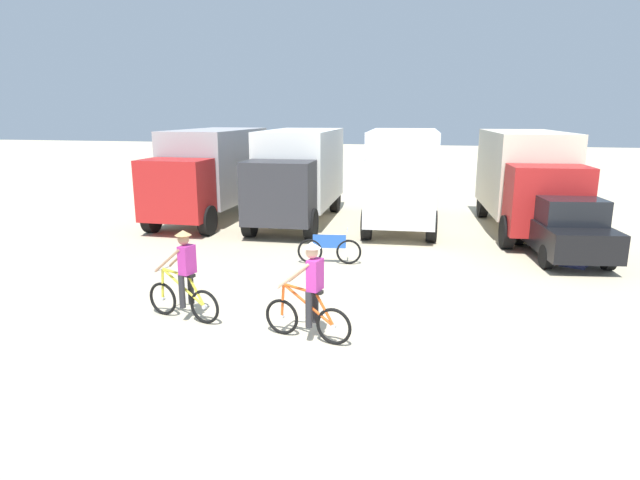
# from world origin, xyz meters

# --- Properties ---
(ground_plane) EXTENTS (120.00, 120.00, 0.00)m
(ground_plane) POSITION_xyz_m (0.00, 0.00, 0.00)
(ground_plane) COLOR beige
(box_truck_grey_hauler) EXTENTS (2.42, 6.76, 3.35)m
(box_truck_grey_hauler) POSITION_xyz_m (-6.14, 11.39, 1.87)
(box_truck_grey_hauler) COLOR #9E9EA3
(box_truck_grey_hauler) RESTS_ON ground
(box_truck_white_box) EXTENTS (2.59, 6.82, 3.35)m
(box_truck_white_box) POSITION_xyz_m (-2.75, 11.50, 1.87)
(box_truck_white_box) COLOR white
(box_truck_white_box) RESTS_ON ground
(box_truck_avon_van) EXTENTS (2.68, 6.85, 3.35)m
(box_truck_avon_van) POSITION_xyz_m (0.99, 11.99, 1.87)
(box_truck_avon_van) COLOR white
(box_truck_avon_van) RESTS_ON ground
(box_truck_cream_rv) EXTENTS (2.83, 6.90, 3.35)m
(box_truck_cream_rv) POSITION_xyz_m (5.19, 11.75, 1.87)
(box_truck_cream_rv) COLOR beige
(box_truck_cream_rv) RESTS_ON ground
(sedan_parked) EXTENTS (2.34, 4.41, 1.76)m
(sedan_parked) POSITION_xyz_m (5.74, 8.28, 0.88)
(sedan_parked) COLOR black
(sedan_parked) RESTS_ON ground
(cyclist_orange_shirt) EXTENTS (1.69, 0.61, 1.82)m
(cyclist_orange_shirt) POSITION_xyz_m (-2.48, 1.61, 0.85)
(cyclist_orange_shirt) COLOR black
(cyclist_orange_shirt) RESTS_ON ground
(cyclist_cowboy_hat) EXTENTS (1.70, 0.60, 1.82)m
(cyclist_cowboy_hat) POSITION_xyz_m (0.15, 1.19, 0.85)
(cyclist_cowboy_hat) COLOR black
(cyclist_cowboy_hat) RESTS_ON ground
(bicycle_spare) EXTENTS (1.72, 0.50, 0.97)m
(bicycle_spare) POSITION_xyz_m (-0.50, 6.16, 0.40)
(bicycle_spare) COLOR black
(bicycle_spare) RESTS_ON ground
(supply_crate) EXTENTS (0.81, 0.77, 0.45)m
(supply_crate) POSITION_xyz_m (5.93, 7.36, 0.22)
(supply_crate) COLOR #4C5199
(supply_crate) RESTS_ON ground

